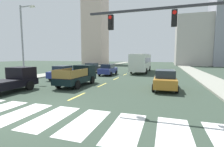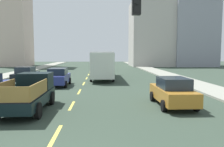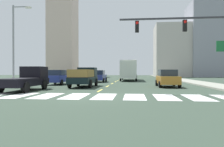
{
  "view_description": "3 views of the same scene",
  "coord_description": "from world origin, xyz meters",
  "px_view_note": "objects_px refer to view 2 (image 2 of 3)",
  "views": [
    {
      "loc": [
        5.98,
        -6.25,
        2.9
      ],
      "look_at": [
        0.44,
        10.88,
        1.0
      ],
      "focal_mm": 26.16,
      "sensor_mm": 36.0,
      "label": 1
    },
    {
      "loc": [
        1.74,
        -4.7,
        3.18
      ],
      "look_at": [
        2.68,
        13.76,
        1.51
      ],
      "focal_mm": 36.67,
      "sensor_mm": 36.0,
      "label": 2
    },
    {
      "loc": [
        2.64,
        -12.69,
        1.52
      ],
      "look_at": [
        0.23,
        11.39,
        1.31
      ],
      "focal_mm": 33.61,
      "sensor_mm": 36.0,
      "label": 3
    }
  ],
  "objects_px": {
    "sedan_far": "(58,77)",
    "sedan_near_right": "(173,92)",
    "city_bus": "(102,63)",
    "pickup_stakebed": "(30,93)",
    "sedan_near_left": "(26,75)"
  },
  "relations": [
    {
      "from": "city_bus",
      "to": "sedan_near_right",
      "type": "bearing_deg",
      "value": -73.31
    },
    {
      "from": "pickup_stakebed",
      "to": "sedan_near_right",
      "type": "bearing_deg",
      "value": 3.14
    },
    {
      "from": "sedan_near_left",
      "to": "sedan_near_right",
      "type": "distance_m",
      "value": 16.72
    },
    {
      "from": "city_bus",
      "to": "sedan_far",
      "type": "height_order",
      "value": "city_bus"
    },
    {
      "from": "pickup_stakebed",
      "to": "sedan_near_left",
      "type": "relative_size",
      "value": 1.18
    },
    {
      "from": "sedan_near_left",
      "to": "sedan_near_right",
      "type": "height_order",
      "value": "same"
    },
    {
      "from": "pickup_stakebed",
      "to": "sedan_near_right",
      "type": "height_order",
      "value": "pickup_stakebed"
    },
    {
      "from": "city_bus",
      "to": "sedan_far",
      "type": "bearing_deg",
      "value": -123.52
    },
    {
      "from": "sedan_near_left",
      "to": "sedan_near_right",
      "type": "xyz_separation_m",
      "value": [
        12.27,
        -11.35,
        0.0
      ]
    },
    {
      "from": "city_bus",
      "to": "sedan_near_right",
      "type": "distance_m",
      "value": 15.57
    },
    {
      "from": "pickup_stakebed",
      "to": "sedan_near_left",
      "type": "xyz_separation_m",
      "value": [
        -3.96,
        11.72,
        -0.08
      ]
    },
    {
      "from": "sedan_near_left",
      "to": "sedan_far",
      "type": "height_order",
      "value": "same"
    },
    {
      "from": "sedan_far",
      "to": "pickup_stakebed",
      "type": "bearing_deg",
      "value": -88.11
    },
    {
      "from": "sedan_far",
      "to": "sedan_near_right",
      "type": "height_order",
      "value": "same"
    },
    {
      "from": "pickup_stakebed",
      "to": "sedan_near_left",
      "type": "height_order",
      "value": "pickup_stakebed"
    }
  ]
}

